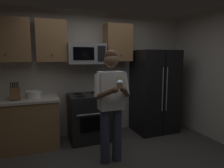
% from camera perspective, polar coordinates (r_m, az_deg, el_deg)
% --- Properties ---
extents(wall_back, '(4.40, 0.10, 2.60)m').
position_cam_1_polar(wall_back, '(4.34, -6.22, 2.96)').
color(wall_back, beige).
rests_on(wall_back, ground).
extents(oven_range, '(0.76, 0.70, 0.93)m').
position_cam_1_polar(oven_range, '(4.09, -6.71, -9.34)').
color(oven_range, black).
rests_on(oven_range, ground).
extents(microwave, '(0.74, 0.41, 0.40)m').
position_cam_1_polar(microwave, '(4.02, -7.41, 8.55)').
color(microwave, '#9EA0A5').
extents(refrigerator, '(0.90, 0.75, 1.80)m').
position_cam_1_polar(refrigerator, '(4.54, 12.03, -2.04)').
color(refrigerator, black).
rests_on(refrigerator, ground).
extents(cabinet_row_upper, '(2.78, 0.36, 0.76)m').
position_cam_1_polar(cabinet_row_upper, '(3.99, -15.88, 11.64)').
color(cabinet_row_upper, '#9E7247').
extents(counter_left, '(1.44, 0.66, 0.92)m').
position_cam_1_polar(counter_left, '(4.01, -25.40, -10.38)').
color(counter_left, '#9E7247').
rests_on(counter_left, ground).
extents(knife_block, '(0.16, 0.15, 0.32)m').
position_cam_1_polar(knife_block, '(3.83, -25.92, -2.42)').
color(knife_block, brown).
rests_on(knife_block, counter_left).
extents(bowl_large_white, '(0.28, 0.28, 0.13)m').
position_cam_1_polar(bowl_large_white, '(3.90, -21.50, -2.72)').
color(bowl_large_white, white).
rests_on(bowl_large_white, counter_left).
extents(person, '(0.60, 0.48, 1.76)m').
position_cam_1_polar(person, '(3.07, -0.21, -4.76)').
color(person, '#383F59').
rests_on(person, ground).
extents(cupcake, '(0.09, 0.09, 0.17)m').
position_cam_1_polar(cupcake, '(2.72, 2.23, -0.05)').
color(cupcake, '#A87F56').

